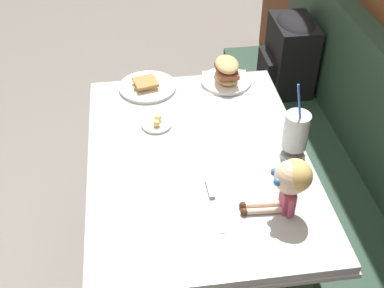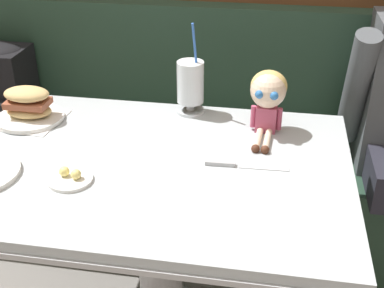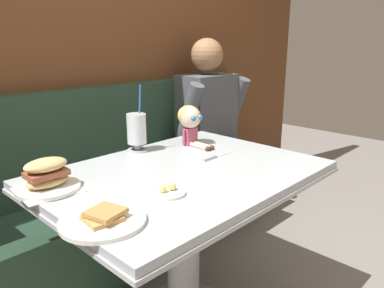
{
  "view_description": "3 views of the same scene",
  "coord_description": "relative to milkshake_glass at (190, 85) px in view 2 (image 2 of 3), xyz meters",
  "views": [
    {
      "loc": [
        1.35,
        -0.03,
        1.93
      ],
      "look_at": [
        0.07,
        0.15,
        0.86
      ],
      "focal_mm": 46.32,
      "sensor_mm": 36.0,
      "label": 1
    },
    {
      "loc": [
        0.31,
        -1.04,
        1.49
      ],
      "look_at": [
        0.09,
        0.24,
        0.78
      ],
      "focal_mm": 48.18,
      "sensor_mm": 36.0,
      "label": 2
    },
    {
      "loc": [
        -0.99,
        -0.83,
        1.25
      ],
      "look_at": [
        0.03,
        0.15,
        0.85
      ],
      "focal_mm": 34.8,
      "sensor_mm": 36.0,
      "label": 3
    }
  ],
  "objects": [
    {
      "name": "butter_knife",
      "position": [
        0.18,
        -0.33,
        -0.09
      ],
      "size": [
        0.24,
        0.03,
        0.01
      ],
      "color": "silver",
      "rests_on": "diner_table"
    },
    {
      "name": "milkshake_glass",
      "position": [
        0.0,
        0.0,
        0.0
      ],
      "size": [
        0.1,
        0.1,
        0.31
      ],
      "color": "silver",
      "rests_on": "diner_table"
    },
    {
      "name": "diner_table",
      "position": [
        -0.04,
        -0.34,
        -0.3
      ],
      "size": [
        1.11,
        0.81,
        0.74
      ],
      "color": "#B2BCC1",
      "rests_on": "ground"
    },
    {
      "name": "seated_doll",
      "position": [
        0.26,
        -0.1,
        0.03
      ],
      "size": [
        0.12,
        0.22,
        0.2
      ],
      "color": "#B74C6B",
      "rests_on": "diner_table"
    },
    {
      "name": "booth_bench",
      "position": [
        -0.04,
        0.28,
        -0.51
      ],
      "size": [
        2.6,
        0.48,
        1.0
      ],
      "color": "#233D2D",
      "rests_on": "ground"
    },
    {
      "name": "butter_saucer",
      "position": [
        -0.24,
        -0.48,
        -0.09
      ],
      "size": [
        0.12,
        0.12,
        0.04
      ],
      "color": "white",
      "rests_on": "diner_table"
    },
    {
      "name": "sandwich_plate",
      "position": [
        -0.51,
        -0.15,
        -0.05
      ],
      "size": [
        0.22,
        0.22,
        0.12
      ],
      "color": "white",
      "rests_on": "diner_table"
    }
  ]
}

